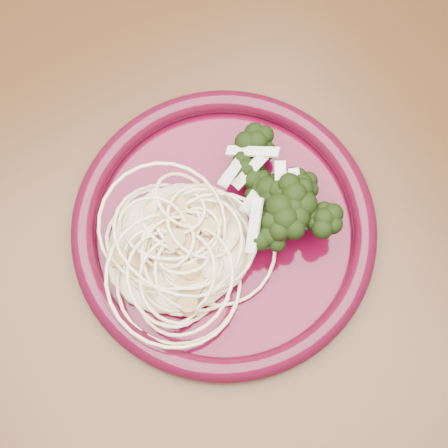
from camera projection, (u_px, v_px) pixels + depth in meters
The scene contains 6 objects.
dining_table at pixel (191, 313), 0.67m from camera, with size 1.20×0.80×0.75m.
dinner_plate at pixel (224, 227), 0.59m from camera, with size 0.31×0.31×0.02m.
spaghetti_pile at pixel (179, 243), 0.57m from camera, with size 0.14×0.12×0.03m, color beige.
scallop_cluster at pixel (176, 231), 0.53m from camera, with size 0.12×0.12×0.04m, color #A88247, non-canonical shape.
broccoli_pile at pixel (278, 197), 0.57m from camera, with size 0.08×0.14×0.05m, color black.
onion_garnish at pixel (281, 185), 0.55m from camera, with size 0.06×0.09×0.05m, color beige, non-canonical shape.
Camera 1 is at (-0.03, -0.12, 1.32)m, focal length 50.00 mm.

